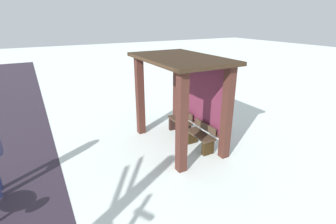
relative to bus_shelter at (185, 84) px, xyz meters
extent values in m
plane|color=white|center=(0.00, -0.17, -1.76)|extent=(60.00, 60.00, 0.00)
cube|color=#45241D|center=(-1.21, -0.83, -0.55)|extent=(0.21, 0.21, 2.42)
cube|color=#45241D|center=(1.21, -0.83, -0.55)|extent=(0.21, 0.21, 2.42)
cube|color=#45241D|center=(-1.21, 0.49, -0.55)|extent=(0.21, 0.21, 2.42)
cube|color=#45241D|center=(1.21, 0.49, -0.55)|extent=(0.21, 0.21, 2.42)
cube|color=#322315|center=(0.00, -0.17, 0.70)|extent=(2.90, 1.81, 0.10)
cube|color=maroon|center=(0.00, 0.49, -0.32)|extent=(2.20, 0.08, 1.77)
cube|color=#45241D|center=(0.00, 0.47, -1.26)|extent=(2.20, 0.06, 0.08)
cube|color=#453325|center=(-0.54, 0.19, -1.31)|extent=(0.95, 0.36, 0.05)
cube|color=#453325|center=(-0.54, 0.35, -1.11)|extent=(0.90, 0.04, 0.20)
cube|color=black|center=(-0.17, 0.19, -1.55)|extent=(0.12, 0.30, 0.43)
cube|color=black|center=(-0.91, 0.19, -1.55)|extent=(0.12, 0.30, 0.43)
cube|color=#453425|center=(0.54, 0.19, -1.34)|extent=(0.95, 0.38, 0.04)
cube|color=#453425|center=(0.54, 0.36, -1.14)|extent=(0.90, 0.04, 0.20)
cube|color=#30220F|center=(0.91, 0.19, -1.56)|extent=(0.12, 0.32, 0.40)
cube|color=#30220F|center=(0.17, 0.19, -1.56)|extent=(0.12, 0.32, 0.40)
camera|label=1|loc=(5.58, -3.60, 1.70)|focal=26.76mm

